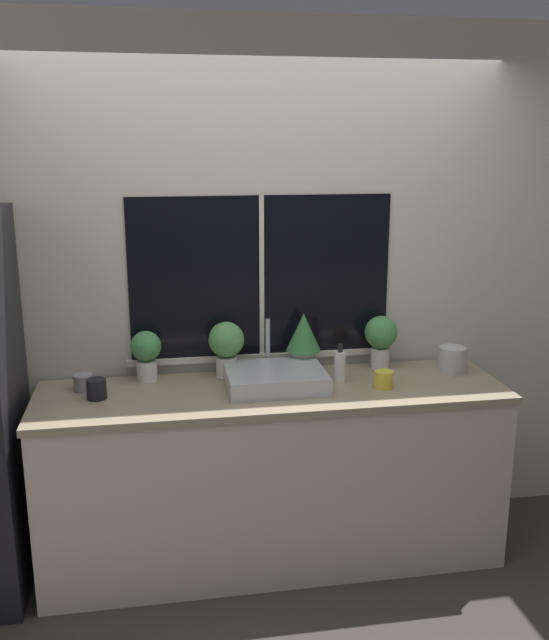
{
  "coord_description": "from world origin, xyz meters",
  "views": [
    {
      "loc": [
        -0.56,
        -2.94,
        2.11
      ],
      "look_at": [
        0.01,
        0.31,
        1.27
      ],
      "focal_mm": 40.0,
      "sensor_mm": 36.0,
      "label": 1
    }
  ],
  "objects_px": {
    "potted_plant_far_left": "(146,352)",
    "potted_plant_center_left": "(226,344)",
    "potted_plant_far_right": "(381,337)",
    "mug_black": "(97,389)",
    "soap_bottle": "(340,366)",
    "sink": "(275,378)",
    "potted_plant_center_right": "(303,339)",
    "mug_grey": "(83,382)",
    "mug_yellow": "(384,379)",
    "kettle": "(452,359)"
  },
  "relations": [
    {
      "from": "potted_plant_far_right",
      "to": "sink",
      "type": "bearing_deg",
      "value": -161.25
    },
    {
      "from": "mug_yellow",
      "to": "soap_bottle",
      "type": "bearing_deg",
      "value": 145.86
    },
    {
      "from": "potted_plant_far_right",
      "to": "soap_bottle",
      "type": "bearing_deg",
      "value": -146.5
    },
    {
      "from": "soap_bottle",
      "to": "mug_yellow",
      "type": "bearing_deg",
      "value": -34.14
    },
    {
      "from": "potted_plant_far_left",
      "to": "potted_plant_far_right",
      "type": "height_order",
      "value": "potted_plant_far_right"
    },
    {
      "from": "potted_plant_center_right",
      "to": "mug_black",
      "type": "xyz_separation_m",
      "value": [
        -1.04,
        -0.23,
        -0.13
      ]
    },
    {
      "from": "potted_plant_center_right",
      "to": "soap_bottle",
      "type": "relative_size",
      "value": 1.61
    },
    {
      "from": "kettle",
      "to": "potted_plant_center_left",
      "type": "bearing_deg",
      "value": 173.27
    },
    {
      "from": "mug_yellow",
      "to": "kettle",
      "type": "height_order",
      "value": "kettle"
    },
    {
      "from": "potted_plant_far_left",
      "to": "soap_bottle",
      "type": "bearing_deg",
      "value": -10.59
    },
    {
      "from": "mug_yellow",
      "to": "potted_plant_center_right",
      "type": "bearing_deg",
      "value": 137.78
    },
    {
      "from": "potted_plant_center_right",
      "to": "kettle",
      "type": "height_order",
      "value": "potted_plant_center_right"
    },
    {
      "from": "potted_plant_far_right",
      "to": "mug_grey",
      "type": "height_order",
      "value": "potted_plant_far_right"
    },
    {
      "from": "sink",
      "to": "potted_plant_center_left",
      "type": "bearing_deg",
      "value": 136.63
    },
    {
      "from": "soap_bottle",
      "to": "mug_yellow",
      "type": "distance_m",
      "value": 0.23
    },
    {
      "from": "potted_plant_far_left",
      "to": "mug_black",
      "type": "relative_size",
      "value": 2.69
    },
    {
      "from": "potted_plant_far_left",
      "to": "soap_bottle",
      "type": "xyz_separation_m",
      "value": [
        0.96,
        -0.18,
        -0.07
      ]
    },
    {
      "from": "mug_grey",
      "to": "soap_bottle",
      "type": "bearing_deg",
      "value": -3.8
    },
    {
      "from": "potted_plant_far_left",
      "to": "potted_plant_far_right",
      "type": "xyz_separation_m",
      "value": [
        1.23,
        0.0,
        0.02
      ]
    },
    {
      "from": "sink",
      "to": "potted_plant_far_left",
      "type": "distance_m",
      "value": 0.67
    },
    {
      "from": "sink",
      "to": "mug_yellow",
      "type": "bearing_deg",
      "value": -11.0
    },
    {
      "from": "sink",
      "to": "potted_plant_far_right",
      "type": "xyz_separation_m",
      "value": [
        0.61,
        0.21,
        0.13
      ]
    },
    {
      "from": "potted_plant_center_left",
      "to": "potted_plant_center_right",
      "type": "relative_size",
      "value": 0.91
    },
    {
      "from": "sink",
      "to": "mug_grey",
      "type": "bearing_deg",
      "value": 173.22
    },
    {
      "from": "potted_plant_center_left",
      "to": "mug_yellow",
      "type": "distance_m",
      "value": 0.82
    },
    {
      "from": "potted_plant_center_right",
      "to": "mug_grey",
      "type": "distance_m",
      "value": 1.13
    },
    {
      "from": "potted_plant_far_left",
      "to": "potted_plant_center_left",
      "type": "xyz_separation_m",
      "value": [
        0.41,
        0.0,
        0.02
      ]
    },
    {
      "from": "kettle",
      "to": "mug_grey",
      "type": "bearing_deg",
      "value": 178.69
    },
    {
      "from": "potted_plant_far_left",
      "to": "mug_black",
      "type": "bearing_deg",
      "value": -136.16
    },
    {
      "from": "mug_yellow",
      "to": "kettle",
      "type": "relative_size",
      "value": 0.62
    },
    {
      "from": "potted_plant_center_left",
      "to": "potted_plant_center_right",
      "type": "height_order",
      "value": "potted_plant_center_right"
    },
    {
      "from": "potted_plant_center_right",
      "to": "mug_grey",
      "type": "height_order",
      "value": "potted_plant_center_right"
    },
    {
      "from": "potted_plant_far_left",
      "to": "kettle",
      "type": "xyz_separation_m",
      "value": [
        1.58,
        -0.14,
        -0.08
      ]
    },
    {
      "from": "mug_black",
      "to": "soap_bottle",
      "type": "bearing_deg",
      "value": 2.2
    },
    {
      "from": "sink",
      "to": "potted_plant_far_left",
      "type": "relative_size",
      "value": 1.87
    },
    {
      "from": "kettle",
      "to": "sink",
      "type": "bearing_deg",
      "value": -175.96
    },
    {
      "from": "sink",
      "to": "potted_plant_far_left",
      "type": "height_order",
      "value": "sink"
    },
    {
      "from": "potted_plant_far_left",
      "to": "mug_yellow",
      "type": "xyz_separation_m",
      "value": [
        1.15,
        -0.31,
        -0.11
      ]
    },
    {
      "from": "soap_bottle",
      "to": "potted_plant_center_right",
      "type": "bearing_deg",
      "value": 129.84
    },
    {
      "from": "potted_plant_center_right",
      "to": "potted_plant_far_right",
      "type": "relative_size",
      "value": 1.12
    },
    {
      "from": "potted_plant_center_right",
      "to": "kettle",
      "type": "relative_size",
      "value": 2.1
    },
    {
      "from": "potted_plant_center_right",
      "to": "mug_yellow",
      "type": "distance_m",
      "value": 0.48
    },
    {
      "from": "soap_bottle",
      "to": "kettle",
      "type": "height_order",
      "value": "soap_bottle"
    },
    {
      "from": "potted_plant_center_left",
      "to": "soap_bottle",
      "type": "height_order",
      "value": "potted_plant_center_left"
    },
    {
      "from": "potted_plant_far_right",
      "to": "mug_black",
      "type": "xyz_separation_m",
      "value": [
        -1.47,
        -0.23,
        -0.12
      ]
    },
    {
      "from": "soap_bottle",
      "to": "sink",
      "type": "bearing_deg",
      "value": -175.47
    },
    {
      "from": "potted_plant_center_left",
      "to": "mug_black",
      "type": "xyz_separation_m",
      "value": [
        -0.64,
        -0.23,
        -0.12
      ]
    },
    {
      "from": "soap_bottle",
      "to": "kettle",
      "type": "relative_size",
      "value": 1.31
    },
    {
      "from": "potted_plant_center_left",
      "to": "kettle",
      "type": "distance_m",
      "value": 1.19
    },
    {
      "from": "potted_plant_far_left",
      "to": "potted_plant_far_right",
      "type": "distance_m",
      "value": 1.23
    }
  ]
}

